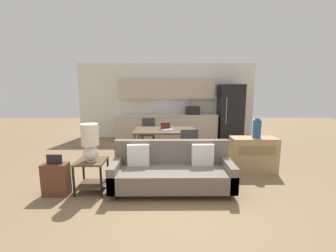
{
  "coord_description": "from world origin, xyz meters",
  "views": [
    {
      "loc": [
        -0.02,
        -3.64,
        1.83
      ],
      "look_at": [
        0.03,
        1.5,
        0.95
      ],
      "focal_mm": 24.0,
      "sensor_mm": 36.0,
      "label": 1
    }
  ],
  "objects_px": {
    "refrigerator": "(230,112)",
    "laptop": "(166,128)",
    "side_table": "(92,170)",
    "credenza": "(253,155)",
    "suitcase": "(56,179)",
    "dining_chair_far_left": "(148,131)",
    "couch": "(172,171)",
    "table_lamp": "(90,141)",
    "dining_table": "(165,132)",
    "dining_chair_near_right": "(188,146)",
    "vase": "(257,129)"
  },
  "relations": [
    {
      "from": "refrigerator",
      "to": "laptop",
      "type": "distance_m",
      "value": 2.99
    },
    {
      "from": "refrigerator",
      "to": "side_table",
      "type": "xyz_separation_m",
      "value": [
        -3.59,
        -4.06,
        -0.59
      ]
    },
    {
      "from": "side_table",
      "to": "laptop",
      "type": "relative_size",
      "value": 1.42
    },
    {
      "from": "refrigerator",
      "to": "credenza",
      "type": "bearing_deg",
      "value": -96.54
    },
    {
      "from": "suitcase",
      "to": "side_table",
      "type": "bearing_deg",
      "value": 14.33
    },
    {
      "from": "suitcase",
      "to": "dining_chair_far_left",
      "type": "bearing_deg",
      "value": 66.53
    },
    {
      "from": "couch",
      "to": "side_table",
      "type": "relative_size",
      "value": 3.77
    },
    {
      "from": "table_lamp",
      "to": "side_table",
      "type": "bearing_deg",
      "value": 122.2
    },
    {
      "from": "couch",
      "to": "laptop",
      "type": "height_order",
      "value": "laptop"
    },
    {
      "from": "suitcase",
      "to": "dining_table",
      "type": "bearing_deg",
      "value": 50.41
    },
    {
      "from": "credenza",
      "to": "suitcase",
      "type": "height_order",
      "value": "credenza"
    },
    {
      "from": "couch",
      "to": "laptop",
      "type": "relative_size",
      "value": 5.34
    },
    {
      "from": "dining_table",
      "to": "credenza",
      "type": "relative_size",
      "value": 1.68
    },
    {
      "from": "dining_chair_near_right",
      "to": "couch",
      "type": "bearing_deg",
      "value": 63.06
    },
    {
      "from": "couch",
      "to": "suitcase",
      "type": "bearing_deg",
      "value": -173.79
    },
    {
      "from": "dining_table",
      "to": "suitcase",
      "type": "relative_size",
      "value": 2.27
    },
    {
      "from": "couch",
      "to": "dining_chair_far_left",
      "type": "xyz_separation_m",
      "value": [
        -0.65,
        2.86,
        0.18
      ]
    },
    {
      "from": "refrigerator",
      "to": "table_lamp",
      "type": "height_order",
      "value": "refrigerator"
    },
    {
      "from": "vase",
      "to": "laptop",
      "type": "relative_size",
      "value": 1.05
    },
    {
      "from": "refrigerator",
      "to": "couch",
      "type": "distance_m",
      "value": 4.58
    },
    {
      "from": "dining_chair_near_right",
      "to": "side_table",
      "type": "bearing_deg",
      "value": 25.95
    },
    {
      "from": "dining_table",
      "to": "side_table",
      "type": "xyz_separation_m",
      "value": [
        -1.29,
        -2.1,
        -0.29
      ]
    },
    {
      "from": "laptop",
      "to": "dining_table",
      "type": "bearing_deg",
      "value": 155.88
    },
    {
      "from": "table_lamp",
      "to": "laptop",
      "type": "height_order",
      "value": "table_lamp"
    },
    {
      "from": "table_lamp",
      "to": "dining_chair_near_right",
      "type": "xyz_separation_m",
      "value": [
        1.81,
        1.24,
        -0.41
      ]
    },
    {
      "from": "side_table",
      "to": "credenza",
      "type": "relative_size",
      "value": 0.58
    },
    {
      "from": "vase",
      "to": "suitcase",
      "type": "distance_m",
      "value": 4.04
    },
    {
      "from": "refrigerator",
      "to": "couch",
      "type": "height_order",
      "value": "refrigerator"
    },
    {
      "from": "dining_table",
      "to": "table_lamp",
      "type": "relative_size",
      "value": 2.48
    },
    {
      "from": "dining_chair_far_left",
      "to": "credenza",
      "type": "bearing_deg",
      "value": -37.93
    },
    {
      "from": "dining_table",
      "to": "refrigerator",
      "type": "bearing_deg",
      "value": 40.53
    },
    {
      "from": "vase",
      "to": "suitcase",
      "type": "relative_size",
      "value": 0.58
    },
    {
      "from": "couch",
      "to": "credenza",
      "type": "xyz_separation_m",
      "value": [
        1.8,
        0.85,
        0.05
      ]
    },
    {
      "from": "refrigerator",
      "to": "dining_chair_far_left",
      "type": "relative_size",
      "value": 2.13
    },
    {
      "from": "refrigerator",
      "to": "suitcase",
      "type": "height_order",
      "value": "refrigerator"
    },
    {
      "from": "side_table",
      "to": "laptop",
      "type": "height_order",
      "value": "laptop"
    },
    {
      "from": "dining_table",
      "to": "laptop",
      "type": "relative_size",
      "value": 4.08
    },
    {
      "from": "couch",
      "to": "laptop",
      "type": "xyz_separation_m",
      "value": [
        -0.09,
        2.03,
        0.44
      ]
    },
    {
      "from": "couch",
      "to": "credenza",
      "type": "relative_size",
      "value": 2.2
    },
    {
      "from": "refrigerator",
      "to": "dining_table",
      "type": "relative_size",
      "value": 1.19
    },
    {
      "from": "couch",
      "to": "suitcase",
      "type": "relative_size",
      "value": 2.96
    },
    {
      "from": "credenza",
      "to": "vase",
      "type": "height_order",
      "value": "vase"
    },
    {
      "from": "couch",
      "to": "dining_chair_far_left",
      "type": "bearing_deg",
      "value": 102.86
    },
    {
      "from": "suitcase",
      "to": "vase",
      "type": "bearing_deg",
      "value": 15.51
    },
    {
      "from": "dining_table",
      "to": "dining_chair_near_right",
      "type": "bearing_deg",
      "value": -58.99
    },
    {
      "from": "refrigerator",
      "to": "table_lamp",
      "type": "relative_size",
      "value": 2.96
    },
    {
      "from": "vase",
      "to": "suitcase",
      "type": "xyz_separation_m",
      "value": [
        -3.84,
        -1.06,
        -0.68
      ]
    },
    {
      "from": "table_lamp",
      "to": "dining_chair_far_left",
      "type": "distance_m",
      "value": 3.08
    },
    {
      "from": "refrigerator",
      "to": "credenza",
      "type": "height_order",
      "value": "refrigerator"
    },
    {
      "from": "table_lamp",
      "to": "dining_table",
      "type": "bearing_deg",
      "value": 59.04
    }
  ]
}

